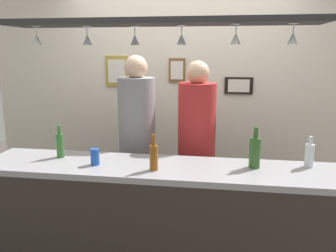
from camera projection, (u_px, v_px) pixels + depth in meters
back_wall at (182, 98)px, 3.88m from camera, size 4.40×0.06×2.60m
bar_counter at (155, 215)px, 2.47m from camera, size 2.70×0.55×0.99m
overhead_glass_rack at (159, 22)px, 2.38m from camera, size 2.20×0.36×0.04m
hanging_wineglass_far_left at (37, 39)px, 2.47m from camera, size 0.07×0.07×0.13m
hanging_wineglass_left at (87, 39)px, 2.46m from camera, size 0.07×0.07×0.13m
hanging_wineglass_center_left at (135, 39)px, 2.48m from camera, size 0.07×0.07×0.13m
hanging_wineglass_center at (182, 38)px, 2.38m from camera, size 0.07×0.07×0.13m
hanging_wineglass_center_right at (236, 38)px, 2.25m from camera, size 0.07×0.07×0.13m
hanging_wineglass_right at (293, 38)px, 2.21m from camera, size 0.07×0.07×0.13m
person_left_grey_shirt at (137, 132)px, 3.21m from camera, size 0.34×0.34×1.78m
person_right_red_shirt at (197, 137)px, 3.13m from camera, size 0.34×0.34×1.73m
bottle_beer_amber_tall at (154, 157)px, 2.43m from camera, size 0.06×0.06×0.26m
bottle_champagne_green at (255, 152)px, 2.48m from camera, size 0.08×0.08×0.30m
bottle_soda_clear at (309, 155)px, 2.50m from camera, size 0.06×0.06×0.23m
bottle_beer_green_import at (60, 145)px, 2.73m from camera, size 0.06×0.06×0.26m
drink_can at (95, 157)px, 2.56m from camera, size 0.07×0.07×0.12m
picture_frame_caricature at (117, 71)px, 3.89m from camera, size 0.26×0.02×0.34m
picture_frame_lower_pair at (239, 86)px, 3.71m from camera, size 0.30×0.02×0.18m
picture_frame_crest at (177, 70)px, 3.78m from camera, size 0.18×0.02×0.26m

